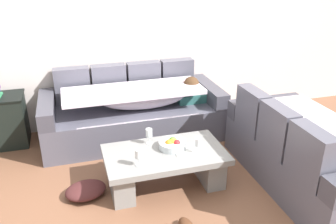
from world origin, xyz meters
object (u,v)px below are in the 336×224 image
(wine_glass_near_right, at_px, (198,143))
(crumpled_garment, at_px, (86,190))
(fruit_bowl, at_px, (173,144))
(open_magazine, at_px, (189,150))
(couch_along_wall, at_px, (135,112))
(coffee_table, at_px, (165,164))
(wine_glass_far_back, at_px, (149,133))
(wine_glass_near_left, at_px, (139,155))
(couch_near_window, at_px, (305,153))

(wine_glass_near_right, bearing_deg, crumpled_garment, 172.06)
(fruit_bowl, distance_m, open_magazine, 0.17)
(couch_along_wall, xyz_separation_m, open_magazine, (0.30, -1.20, 0.05))
(fruit_bowl, bearing_deg, crumpled_garment, -178.70)
(coffee_table, distance_m, wine_glass_far_back, 0.35)
(wine_glass_near_left, distance_m, wine_glass_near_right, 0.60)
(open_magazine, distance_m, crumpled_garment, 1.09)
(fruit_bowl, bearing_deg, wine_glass_near_left, -150.43)
(wine_glass_near_left, bearing_deg, wine_glass_near_right, 4.96)
(wine_glass_far_back, relative_size, crumpled_garment, 0.42)
(couch_near_window, bearing_deg, coffee_table, 75.36)
(wine_glass_near_right, distance_m, open_magazine, 0.15)
(couch_along_wall, distance_m, couch_near_window, 2.09)
(couch_near_window, xyz_separation_m, wine_glass_far_back, (-1.48, 0.57, 0.16))
(fruit_bowl, bearing_deg, couch_near_window, -18.08)
(wine_glass_far_back, height_order, crumpled_garment, wine_glass_far_back)
(wine_glass_near_right, xyz_separation_m, crumpled_garment, (-1.10, 0.15, -0.44))
(wine_glass_far_back, bearing_deg, open_magazine, -36.80)
(wine_glass_near_left, relative_size, crumpled_garment, 0.42)
(coffee_table, bearing_deg, open_magazine, -9.43)
(couch_along_wall, bearing_deg, crumpled_garment, -123.27)
(couch_near_window, distance_m, wine_glass_near_right, 1.11)
(coffee_table, xyz_separation_m, fruit_bowl, (0.10, 0.06, 0.18))
(wine_glass_near_left, height_order, crumpled_garment, wine_glass_near_left)
(coffee_table, height_order, wine_glass_near_right, wine_glass_near_right)
(couch_along_wall, bearing_deg, coffee_table, -86.90)
(couch_near_window, relative_size, open_magazine, 6.47)
(open_magazine, bearing_deg, coffee_table, 176.38)
(couch_along_wall, bearing_deg, wine_glass_near_left, -100.14)
(crumpled_garment, bearing_deg, wine_glass_near_right, -7.94)
(coffee_table, bearing_deg, fruit_bowl, 30.31)
(couch_near_window, xyz_separation_m, wine_glass_near_right, (-1.07, 0.24, 0.16))
(wine_glass_near_left, distance_m, open_magazine, 0.56)
(couch_along_wall, height_order, fruit_bowl, couch_along_wall)
(coffee_table, distance_m, crumpled_garment, 0.82)
(couch_along_wall, xyz_separation_m, crumpled_garment, (-0.74, -1.12, -0.27))
(wine_glass_near_left, bearing_deg, couch_near_window, -6.47)
(coffee_table, relative_size, fruit_bowl, 4.29)
(couch_along_wall, height_order, wine_glass_far_back, couch_along_wall)
(coffee_table, bearing_deg, couch_along_wall, 93.10)
(wine_glass_far_back, bearing_deg, couch_near_window, -21.25)
(couch_along_wall, relative_size, couch_near_window, 1.24)
(coffee_table, distance_m, open_magazine, 0.28)
(couch_along_wall, xyz_separation_m, coffee_table, (0.06, -1.16, -0.09))
(couch_near_window, distance_m, wine_glass_far_back, 1.59)
(coffee_table, distance_m, fruit_bowl, 0.22)
(fruit_bowl, xyz_separation_m, open_magazine, (0.14, -0.10, -0.04))
(open_magazine, bearing_deg, fruit_bowl, 150.59)
(coffee_table, xyz_separation_m, open_magazine, (0.23, -0.04, 0.15))
(couch_near_window, relative_size, wine_glass_near_left, 10.91)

